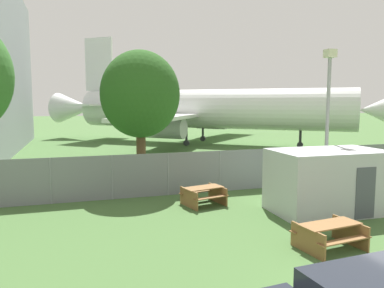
% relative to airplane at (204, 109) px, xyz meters
% --- Properties ---
extents(perimeter_fence, '(56.07, 0.07, 1.98)m').
position_rel_airplane_xyz_m(perimeter_fence, '(-6.14, -20.07, -2.58)').
color(perimeter_fence, gray).
rests_on(perimeter_fence, ground).
extents(airplane, '(31.54, 26.37, 11.59)m').
position_rel_airplane_xyz_m(airplane, '(0.00, 0.00, 0.00)').
color(airplane, white).
rests_on(airplane, ground).
extents(portable_cabin, '(4.37, 2.64, 2.44)m').
position_rel_airplane_xyz_m(portable_cabin, '(-3.33, -24.48, -2.35)').
color(portable_cabin, silver).
rests_on(portable_cabin, ground).
extents(picnic_bench_near_cabin, '(1.89, 1.72, 0.76)m').
position_rel_airplane_xyz_m(picnic_bench_near_cabin, '(-7.66, -22.12, -3.10)').
color(picnic_bench_near_cabin, brown).
rests_on(picnic_bench_near_cabin, ground).
extents(picnic_bench_open_grass, '(1.98, 1.61, 0.76)m').
position_rel_airplane_xyz_m(picnic_bench_open_grass, '(-5.66, -27.69, -3.09)').
color(picnic_bench_open_grass, brown).
rests_on(picnic_bench_open_grass, ground).
extents(tree_behind_benches, '(4.02, 4.02, 6.91)m').
position_rel_airplane_xyz_m(tree_behind_benches, '(-9.52, -17.63, 1.10)').
color(tree_behind_benches, brown).
rests_on(tree_behind_benches, ground).
extents(light_mast, '(0.44, 0.44, 6.64)m').
position_rel_airplane_xyz_m(light_mast, '(-1.71, -22.16, 0.57)').
color(light_mast, '#99999E').
rests_on(light_mast, ground).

